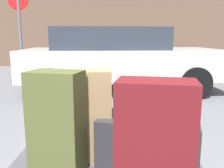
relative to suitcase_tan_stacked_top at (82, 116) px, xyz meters
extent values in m
cube|color=#9E7F56|center=(0.00, 0.00, 0.00)|extent=(0.43, 0.24, 0.65)
cube|color=maroon|center=(0.47, -0.33, 0.00)|extent=(0.47, 0.32, 0.64)
cube|color=#4C5128|center=(-0.12, -0.20, 0.01)|extent=(0.36, 0.27, 0.67)
cube|color=#2D2D33|center=(0.46, -0.07, -0.16)|extent=(0.72, 0.48, 0.34)
cube|color=silver|center=(0.27, 3.91, -0.02)|extent=(4.45, 2.21, 0.64)
cube|color=#2D333D|center=(0.02, 3.89, 0.53)|extent=(2.55, 1.81, 0.46)
cylinder|color=black|center=(1.60, 4.90, -0.34)|extent=(0.66, 0.28, 0.64)
cylinder|color=black|center=(1.76, 3.20, -0.34)|extent=(0.66, 0.28, 0.64)
cylinder|color=black|center=(-1.23, 4.62, -0.34)|extent=(0.66, 0.28, 0.64)
cylinder|color=black|center=(-1.06, 2.93, -0.34)|extent=(0.66, 0.28, 0.64)
cylinder|color=#72665B|center=(2.99, 5.90, -0.33)|extent=(0.24, 0.24, 0.66)
cylinder|color=slate|center=(-2.25, 4.47, 0.52)|extent=(0.07, 0.07, 2.36)
cylinder|color=red|center=(-2.25, 4.47, 1.45)|extent=(0.50, 0.07, 0.50)
camera|label=1|loc=(0.27, -1.62, 0.54)|focal=38.84mm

